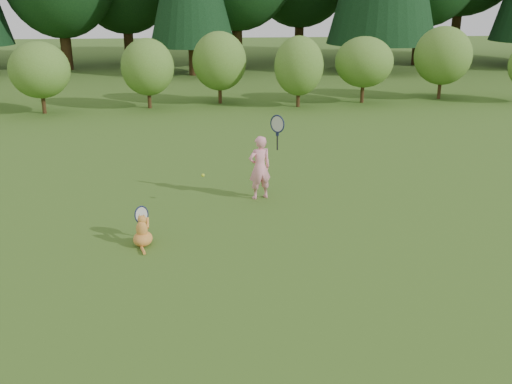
{
  "coord_description": "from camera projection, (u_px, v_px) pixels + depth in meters",
  "views": [
    {
      "loc": [
        -0.75,
        -8.85,
        4.07
      ],
      "look_at": [
        0.2,
        0.8,
        0.7
      ],
      "focal_mm": 40.0,
      "sensor_mm": 36.0,
      "label": 1
    }
  ],
  "objects": [
    {
      "name": "tennis_ball",
      "position": [
        203.0,
        175.0,
        11.42
      ],
      "size": [
        0.07,
        0.07,
        0.07
      ],
      "color": "#CBD819",
      "rests_on": "ground"
    },
    {
      "name": "shrub_row",
      "position": [
        219.0,
        69.0,
        21.49
      ],
      "size": [
        28.0,
        3.0,
        2.8
      ],
      "primitive_type": null,
      "color": "#486B21",
      "rests_on": "ground"
    },
    {
      "name": "cat",
      "position": [
        142.0,
        229.0,
        9.7
      ],
      "size": [
        0.46,
        0.77,
        0.76
      ],
      "rotation": [
        0.0,
        0.0,
        -0.17
      ],
      "color": "#BA7923",
      "rests_on": "ground"
    },
    {
      "name": "ground",
      "position": [
        249.0,
        246.0,
        9.72
      ],
      "size": [
        100.0,
        100.0,
        0.0
      ],
      "primitive_type": "plane",
      "color": "#2C5417",
      "rests_on": "ground"
    },
    {
      "name": "child",
      "position": [
        260.0,
        166.0,
        11.8
      ],
      "size": [
        0.76,
        0.51,
        2.01
      ],
      "rotation": [
        0.0,
        0.0,
        3.47
      ],
      "color": "pink",
      "rests_on": "ground"
    }
  ]
}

